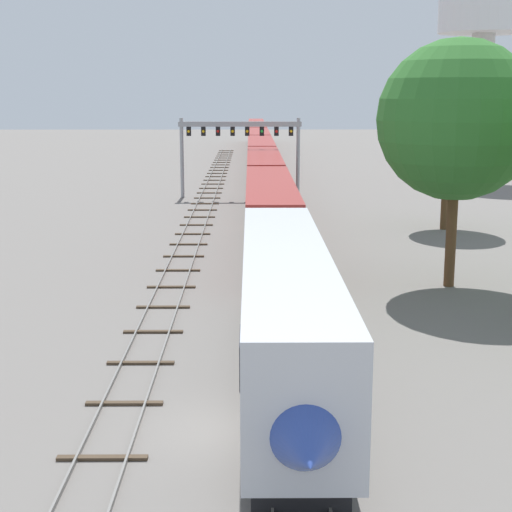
% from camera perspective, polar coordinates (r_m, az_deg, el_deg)
% --- Properties ---
extents(ground_plane, '(400.00, 400.00, 0.00)m').
position_cam_1_polar(ground_plane, '(24.89, -2.14, -12.54)').
color(ground_plane, slate).
extents(track_main, '(2.60, 200.00, 0.16)m').
position_cam_1_polar(track_main, '(83.30, 0.43, 4.82)').
color(track_main, slate).
rests_on(track_main, ground).
extents(track_near, '(2.60, 160.00, 0.16)m').
position_cam_1_polar(track_near, '(63.63, -4.26, 2.59)').
color(track_near, slate).
rests_on(track_near, ground).
extents(passenger_train, '(3.04, 152.91, 4.80)m').
position_cam_1_polar(passenger_train, '(93.26, 0.34, 7.14)').
color(passenger_train, silver).
rests_on(passenger_train, ground).
extents(signal_gantry, '(12.10, 0.49, 7.82)m').
position_cam_1_polar(signal_gantry, '(77.75, -1.18, 8.57)').
color(signal_gantry, '#999BA0').
rests_on(signal_gantry, ground).
extents(water_tower, '(10.77, 10.77, 22.27)m').
position_cam_1_polar(water_tower, '(97.27, 16.32, 15.86)').
color(water_tower, beige).
rests_on(water_tower, ground).
extents(trackside_tree_mid, '(6.71, 6.71, 10.11)m').
position_cam_1_polar(trackside_tree_mid, '(60.81, 13.82, 8.17)').
color(trackside_tree_mid, brown).
rests_on(trackside_tree_mid, ground).
extents(trackside_tree_right, '(8.38, 8.38, 13.07)m').
position_cam_1_polar(trackside_tree_right, '(42.41, 14.46, 9.57)').
color(trackside_tree_right, brown).
rests_on(trackside_tree_right, ground).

